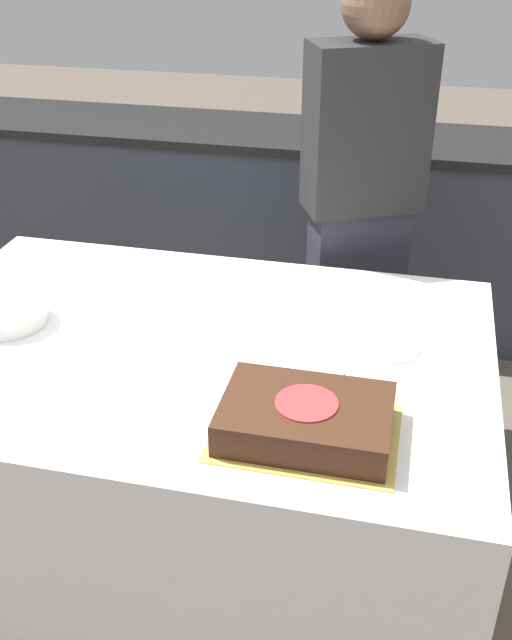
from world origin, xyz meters
TOP-DOWN VIEW (x-y plane):
  - ground_plane at (0.00, 0.00)m, footprint 14.00×14.00m
  - back_counter at (0.00, 1.65)m, footprint 4.40×0.58m
  - dining_table at (0.00, 0.00)m, footprint 1.68×1.15m
  - cake at (0.39, -0.32)m, footprint 0.43×0.31m
  - plate_stack at (-0.55, -0.01)m, footprint 0.23×0.23m
  - side_plate_near_cake at (0.34, -0.04)m, footprint 0.22×0.22m
  - side_plate_right_edge at (0.53, 0.11)m, footprint 0.22×0.22m
  - person_cutting_cake at (0.39, 0.79)m, footprint 0.44×0.35m

SIDE VIEW (x-z plane):
  - ground_plane at x=0.00m, z-range 0.00..0.00m
  - dining_table at x=0.00m, z-range 0.00..0.77m
  - back_counter at x=0.00m, z-range 0.00..0.92m
  - side_plate_near_cake at x=0.34m, z-range 0.77..0.78m
  - side_plate_right_edge at x=0.53m, z-range 0.77..0.78m
  - plate_stack at x=-0.55m, z-range 0.77..0.85m
  - cake at x=0.39m, z-range 0.77..0.86m
  - person_cutting_cake at x=0.39m, z-range 0.04..1.72m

